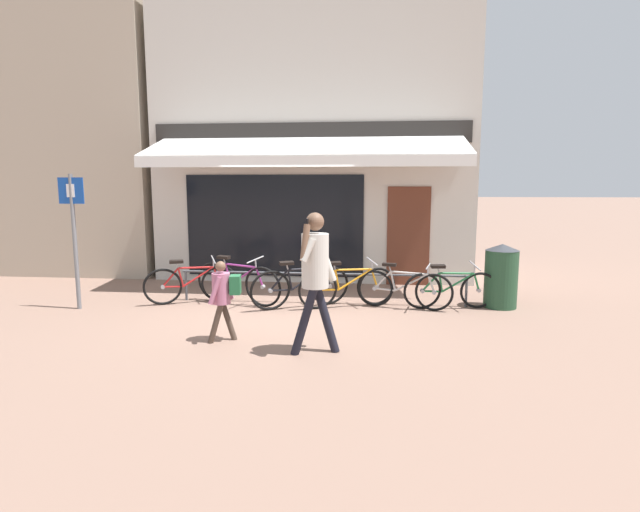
{
  "coord_description": "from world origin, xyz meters",
  "views": [
    {
      "loc": [
        1.58,
        -8.11,
        2.14
      ],
      "look_at": [
        0.8,
        -0.55,
        1.05
      ],
      "focal_mm": 28.0,
      "sensor_mm": 36.0,
      "label": 1
    }
  ],
  "objects_px": {
    "bicycle_green": "(450,289)",
    "bicycle_orange": "(348,287)",
    "pedestrian_child": "(224,292)",
    "litter_bin": "(501,276)",
    "pedestrian_adult": "(315,267)",
    "parking_sign": "(74,227)",
    "bicycle_silver": "(404,289)",
    "bicycle_purple": "(238,283)",
    "bicycle_red": "(191,284)",
    "bicycle_black": "(301,287)"
  },
  "relations": [
    {
      "from": "bicycle_green",
      "to": "bicycle_orange",
      "type": "bearing_deg",
      "value": 173.23
    },
    {
      "from": "pedestrian_child",
      "to": "litter_bin",
      "type": "distance_m",
      "value": 4.88
    },
    {
      "from": "pedestrian_adult",
      "to": "parking_sign",
      "type": "relative_size",
      "value": 0.78
    },
    {
      "from": "bicycle_silver",
      "to": "parking_sign",
      "type": "bearing_deg",
      "value": -161.01
    },
    {
      "from": "bicycle_purple",
      "to": "parking_sign",
      "type": "height_order",
      "value": "parking_sign"
    },
    {
      "from": "bicycle_orange",
      "to": "litter_bin",
      "type": "xyz_separation_m",
      "value": [
        2.67,
        0.31,
        0.19
      ]
    },
    {
      "from": "litter_bin",
      "to": "parking_sign",
      "type": "relative_size",
      "value": 0.48
    },
    {
      "from": "bicycle_red",
      "to": "litter_bin",
      "type": "xyz_separation_m",
      "value": [
        5.5,
        0.28,
        0.2
      ]
    },
    {
      "from": "bicycle_orange",
      "to": "pedestrian_adult",
      "type": "height_order",
      "value": "pedestrian_adult"
    },
    {
      "from": "bicycle_silver",
      "to": "bicycle_green",
      "type": "xyz_separation_m",
      "value": [
        0.8,
        0.05,
        -0.0
      ]
    },
    {
      "from": "bicycle_green",
      "to": "litter_bin",
      "type": "distance_m",
      "value": 0.95
    },
    {
      "from": "parking_sign",
      "to": "bicycle_red",
      "type": "bearing_deg",
      "value": 18.09
    },
    {
      "from": "bicycle_green",
      "to": "litter_bin",
      "type": "bearing_deg",
      "value": 6.19
    },
    {
      "from": "bicycle_red",
      "to": "bicycle_black",
      "type": "bearing_deg",
      "value": -29.39
    },
    {
      "from": "bicycle_purple",
      "to": "bicycle_orange",
      "type": "height_order",
      "value": "bicycle_purple"
    },
    {
      "from": "bicycle_black",
      "to": "pedestrian_adult",
      "type": "height_order",
      "value": "pedestrian_adult"
    },
    {
      "from": "bicycle_purple",
      "to": "litter_bin",
      "type": "relative_size",
      "value": 1.53
    },
    {
      "from": "bicycle_purple",
      "to": "bicycle_orange",
      "type": "distance_m",
      "value": 1.98
    },
    {
      "from": "bicycle_red",
      "to": "bicycle_orange",
      "type": "distance_m",
      "value": 2.83
    },
    {
      "from": "bicycle_red",
      "to": "litter_bin",
      "type": "distance_m",
      "value": 5.51
    },
    {
      "from": "pedestrian_adult",
      "to": "litter_bin",
      "type": "distance_m",
      "value": 4.07
    },
    {
      "from": "bicycle_red",
      "to": "bicycle_green",
      "type": "relative_size",
      "value": 0.96
    },
    {
      "from": "bicycle_orange",
      "to": "parking_sign",
      "type": "distance_m",
      "value": 4.79
    },
    {
      "from": "bicycle_red",
      "to": "bicycle_black",
      "type": "distance_m",
      "value": 2.02
    },
    {
      "from": "bicycle_black",
      "to": "litter_bin",
      "type": "relative_size",
      "value": 1.5
    },
    {
      "from": "bicycle_green",
      "to": "parking_sign",
      "type": "xyz_separation_m",
      "value": [
        -6.41,
        -0.63,
        1.07
      ]
    },
    {
      "from": "bicycle_purple",
      "to": "bicycle_green",
      "type": "height_order",
      "value": "bicycle_purple"
    },
    {
      "from": "bicycle_red",
      "to": "bicycle_black",
      "type": "height_order",
      "value": "bicycle_black"
    },
    {
      "from": "pedestrian_child",
      "to": "parking_sign",
      "type": "height_order",
      "value": "parking_sign"
    },
    {
      "from": "bicycle_red",
      "to": "pedestrian_adult",
      "type": "height_order",
      "value": "pedestrian_adult"
    },
    {
      "from": "bicycle_black",
      "to": "pedestrian_child",
      "type": "distance_m",
      "value": 2.12
    },
    {
      "from": "bicycle_red",
      "to": "bicycle_orange",
      "type": "height_order",
      "value": "bicycle_orange"
    },
    {
      "from": "bicycle_silver",
      "to": "bicycle_black",
      "type": "bearing_deg",
      "value": -162.33
    },
    {
      "from": "bicycle_red",
      "to": "bicycle_purple",
      "type": "bearing_deg",
      "value": -23.32
    },
    {
      "from": "bicycle_purple",
      "to": "parking_sign",
      "type": "xyz_separation_m",
      "value": [
        -2.66,
        -0.62,
        1.03
      ]
    },
    {
      "from": "bicycle_silver",
      "to": "litter_bin",
      "type": "distance_m",
      "value": 1.74
    },
    {
      "from": "litter_bin",
      "to": "parking_sign",
      "type": "distance_m",
      "value": 7.41
    },
    {
      "from": "bicycle_red",
      "to": "bicycle_purple",
      "type": "xyz_separation_m",
      "value": [
        0.85,
        0.03,
        0.03
      ]
    },
    {
      "from": "bicycle_orange",
      "to": "pedestrian_adult",
      "type": "bearing_deg",
      "value": -118.74
    },
    {
      "from": "bicycle_silver",
      "to": "bicycle_green",
      "type": "relative_size",
      "value": 1.0
    },
    {
      "from": "bicycle_black",
      "to": "parking_sign",
      "type": "distance_m",
      "value": 3.99
    },
    {
      "from": "bicycle_purple",
      "to": "parking_sign",
      "type": "relative_size",
      "value": 0.74
    },
    {
      "from": "bicycle_orange",
      "to": "litter_bin",
      "type": "bearing_deg",
      "value": -15.22
    },
    {
      "from": "bicycle_silver",
      "to": "parking_sign",
      "type": "distance_m",
      "value": 5.74
    },
    {
      "from": "bicycle_green",
      "to": "bicycle_silver",
      "type": "bearing_deg",
      "value": 174.35
    },
    {
      "from": "bicycle_black",
      "to": "pedestrian_child",
      "type": "xyz_separation_m",
      "value": [
        -0.78,
        -1.95,
        0.32
      ]
    },
    {
      "from": "bicycle_purple",
      "to": "pedestrian_adult",
      "type": "height_order",
      "value": "pedestrian_adult"
    },
    {
      "from": "bicycle_orange",
      "to": "litter_bin",
      "type": "relative_size",
      "value": 1.53
    },
    {
      "from": "bicycle_purple",
      "to": "litter_bin",
      "type": "height_order",
      "value": "litter_bin"
    },
    {
      "from": "bicycle_silver",
      "to": "pedestrian_child",
      "type": "height_order",
      "value": "pedestrian_child"
    }
  ]
}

